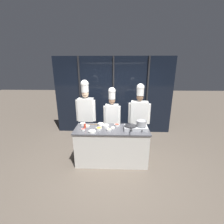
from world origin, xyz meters
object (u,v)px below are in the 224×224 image
stock_pot (141,123)px  prep_bowl_ginger (87,126)px  prep_bowl_onion (83,124)px  frying_pan (130,125)px  portable_stove (136,128)px  squeeze_bottle_chili (85,125)px  chef_sous (112,114)px  prep_bowl_carrots (99,128)px  prep_bowl_chili_flakes (117,125)px  prep_bowl_noodles (113,128)px  prep_bowl_mushrooms (109,129)px  prep_bowl_garlic (106,126)px  chef_head (86,109)px  prep_bowl_bell_pepper (83,130)px  chef_line (139,113)px  prep_bowl_chicken (101,124)px  serving_spoon_slotted (95,124)px  prep_bowl_bean_sprouts (92,131)px

stock_pot → prep_bowl_ginger: size_ratio=2.12×
prep_bowl_onion → stock_pot: bearing=-9.4°
frying_pan → portable_stove: bearing=2.4°
portable_stove → prep_bowl_ginger: size_ratio=4.65×
squeeze_bottle_chili → chef_sous: bearing=46.4°
prep_bowl_carrots → prep_bowl_chili_flakes: (0.44, 0.25, -0.00)m
prep_bowl_noodles → chef_sous: (-0.04, 0.68, 0.15)m
prep_bowl_mushrooms → prep_bowl_chili_flakes: (0.19, 0.29, 0.00)m
prep_bowl_garlic → chef_head: size_ratio=0.08×
prep_bowl_onion → prep_bowl_carrots: prep_bowl_onion is taller
prep_bowl_noodles → prep_bowl_bell_pepper: size_ratio=1.10×
frying_pan → prep_bowl_ginger: (-1.07, 0.15, -0.10)m
prep_bowl_ginger → chef_sous: bearing=44.2°
prep_bowl_bell_pepper → chef_line: bearing=32.1°
stock_pot → prep_bowl_ginger: bearing=173.9°
prep_bowl_bell_pepper → prep_bowl_chicken: 0.51m
frying_pan → prep_bowl_garlic: bearing=166.6°
prep_bowl_mushrooms → prep_bowl_garlic: (-0.09, 0.20, 0.01)m
chef_sous → prep_bowl_chili_flakes: bearing=105.7°
prep_bowl_garlic → chef_sous: bearing=77.4°
squeeze_bottle_chili → prep_bowl_mushrooms: (0.60, -0.12, -0.05)m
prep_bowl_carrots → chef_line: chef_line is taller
prep_bowl_mushrooms → chef_line: bearing=46.5°
chef_head → chef_sous: chef_head is taller
frying_pan → serving_spoon_slotted: frying_pan is taller
squeeze_bottle_chili → prep_bowl_bell_pepper: 0.16m
squeeze_bottle_chili → prep_bowl_chicken: squeeze_bottle_chili is taller
chef_head → prep_bowl_bean_sprouts: bearing=111.8°
squeeze_bottle_chili → prep_bowl_garlic: bearing=9.5°
prep_bowl_onion → prep_bowl_chili_flakes: 0.89m
prep_bowl_chili_flakes → prep_bowl_bean_sprouts: bearing=-144.1°
prep_bowl_bean_sprouts → prep_bowl_chicken: prep_bowl_chicken is taller
prep_bowl_bean_sprouts → prep_bowl_garlic: prep_bowl_garlic is taller
frying_pan → prep_bowl_bean_sprouts: frying_pan is taller
prep_bowl_chicken → serving_spoon_slotted: (-0.17, 0.06, -0.03)m
prep_bowl_garlic → serving_spoon_slotted: size_ratio=0.76×
prep_bowl_bell_pepper → portable_stove: bearing=4.5°
serving_spoon_slotted → chef_sous: (0.44, 0.43, 0.16)m
squeeze_bottle_chili → prep_bowl_noodles: size_ratio=1.63×
chef_head → prep_bowl_onion: bearing=94.5°
prep_bowl_chili_flakes → prep_bowl_bell_pepper: (-0.80, -0.33, -0.00)m
portable_stove → chef_sous: size_ratio=0.30×
stock_pot → prep_bowl_garlic: (-0.85, 0.14, -0.14)m
chef_line → stock_pot: bearing=93.8°
prep_bowl_carrots → prep_bowl_garlic: 0.22m
prep_bowl_bell_pepper → prep_bowl_garlic: prep_bowl_garlic is taller
prep_bowl_noodles → prep_bowl_ginger: bearing=171.7°
prep_bowl_chicken → chef_head: chef_head is taller
stock_pot → chef_head: bearing=151.3°
prep_bowl_carrots → prep_bowl_bean_sprouts: prep_bowl_carrots is taller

